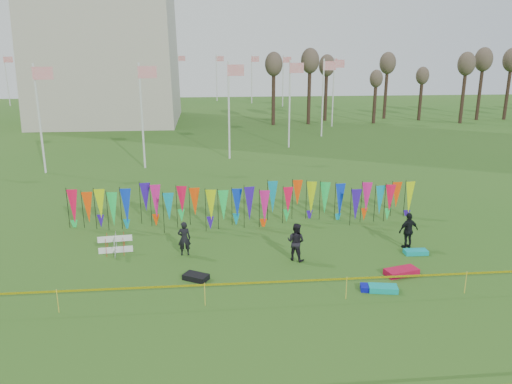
{
  "coord_description": "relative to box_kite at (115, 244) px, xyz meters",
  "views": [
    {
      "loc": [
        -1.77,
        -17.75,
        8.99
      ],
      "look_at": [
        0.53,
        6.0,
        2.11
      ],
      "focal_mm": 35.0,
      "sensor_mm": 36.0,
      "label": 1
    }
  ],
  "objects": [
    {
      "name": "ground",
      "position": [
        6.1,
        -3.87,
        -0.43
      ],
      "size": [
        160.0,
        160.0,
        0.0
      ],
      "primitive_type": "plane",
      "color": "#2A5919",
      "rests_on": "ground"
    },
    {
      "name": "kite_bag_teal",
      "position": [
        13.58,
        -1.43,
        -0.33
      ],
      "size": [
        1.05,
        0.52,
        0.2
      ],
      "primitive_type": "cube",
      "rotation": [
        0.0,
        0.0,
        -0.02
      ],
      "color": "#0BA5A5",
      "rests_on": "ground"
    },
    {
      "name": "tree_line",
      "position": [
        38.1,
        40.13,
        5.74
      ],
      "size": [
        53.92,
        1.92,
        7.84
      ],
      "color": "#38261C",
      "rests_on": "ground"
    },
    {
      "name": "flagpole_ring",
      "position": [
        -7.9,
        44.13,
        3.57
      ],
      "size": [
        57.4,
        56.16,
        8.0
      ],
      "color": "silver",
      "rests_on": "ground"
    },
    {
      "name": "kite_bag_blue",
      "position": [
        10.51,
        -4.69,
        -0.33
      ],
      "size": [
        1.03,
        0.68,
        0.2
      ],
      "primitive_type": "cube",
      "rotation": [
        0.0,
        0.0,
        -0.21
      ],
      "color": "#0A10B1",
      "rests_on": "ground"
    },
    {
      "name": "kite_bag_turquoise",
      "position": [
        10.88,
        -4.78,
        -0.32
      ],
      "size": [
        1.17,
        0.73,
        0.22
      ],
      "primitive_type": "cube",
      "rotation": [
        0.0,
        0.0,
        -0.18
      ],
      "color": "#0BA9A0",
      "rests_on": "ground"
    },
    {
      "name": "box_kite",
      "position": [
        0.0,
        0.0,
        0.0
      ],
      "size": [
        0.77,
        0.77,
        0.86
      ],
      "rotation": [
        0.0,
        0.0,
        0.11
      ],
      "color": "red",
      "rests_on": "ground"
    },
    {
      "name": "banner_row",
      "position": [
        6.38,
        3.16,
        0.78
      ],
      "size": [
        18.64,
        0.64,
        2.09
      ],
      "color": "black",
      "rests_on": "ground"
    },
    {
      "name": "person_mid",
      "position": [
        8.03,
        -1.53,
        0.42
      ],
      "size": [
        0.97,
        0.89,
        1.7
      ],
      "primitive_type": "imported",
      "rotation": [
        0.0,
        0.0,
        2.54
      ],
      "color": "black",
      "rests_on": "ground"
    },
    {
      "name": "person_right",
      "position": [
        13.47,
        -0.69,
        0.43
      ],
      "size": [
        1.12,
        0.81,
        1.72
      ],
      "primitive_type": "imported",
      "rotation": [
        0.0,
        0.0,
        3.4
      ],
      "color": "black",
      "rests_on": "ground"
    },
    {
      "name": "kite_bag_red",
      "position": [
        12.13,
        -3.44,
        -0.3
      ],
      "size": [
        1.49,
        0.96,
        0.25
      ],
      "primitive_type": "cube",
      "rotation": [
        0.0,
        0.0,
        0.26
      ],
      "color": "#BC0C33",
      "rests_on": "ground"
    },
    {
      "name": "kite_bag_black",
      "position": [
        3.69,
        -3.09,
        -0.32
      ],
      "size": [
        1.13,
        0.98,
        0.23
      ],
      "primitive_type": "cube",
      "rotation": [
        0.0,
        0.0,
        -0.53
      ],
      "color": "black",
      "rests_on": "ground"
    },
    {
      "name": "caution_tape_near",
      "position": [
        5.88,
        -5.25,
        0.35
      ],
      "size": [
        26.0,
        0.02,
        0.9
      ],
      "color": "#F6EA05",
      "rests_on": "ground"
    },
    {
      "name": "person_left",
      "position": [
        3.14,
        -0.51,
        0.36
      ],
      "size": [
        0.59,
        0.43,
        1.59
      ],
      "primitive_type": "imported",
      "rotation": [
        0.0,
        0.0,
        3.16
      ],
      "color": "black",
      "rests_on": "ground"
    }
  ]
}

